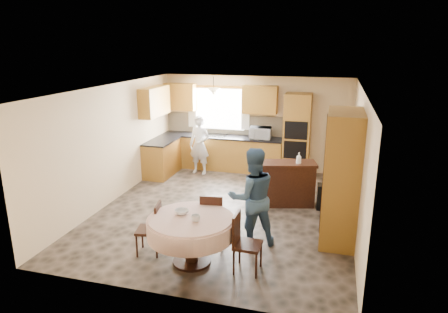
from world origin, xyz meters
TOP-DOWN VIEW (x-y plane):
  - floor at (0.00, 0.00)m, footprint 5.00×6.00m
  - ceiling at (0.00, 0.00)m, footprint 5.00×6.00m
  - wall_back at (0.00, 3.00)m, footprint 5.00×0.02m
  - wall_front at (0.00, -3.00)m, footprint 5.00×0.02m
  - wall_left at (-2.50, 0.00)m, footprint 0.02×6.00m
  - wall_right at (2.50, 0.00)m, footprint 0.02×6.00m
  - window at (-1.00, 2.98)m, footprint 1.40×0.03m
  - curtain_left at (-1.75, 2.93)m, footprint 0.22×0.02m
  - curtain_right at (-0.25, 2.93)m, footprint 0.22×0.02m
  - base_cab_back at (-0.85, 2.70)m, footprint 3.30×0.60m
  - counter_back at (-0.85, 2.70)m, footprint 3.30×0.64m
  - base_cab_left at (-2.20, 1.80)m, footprint 0.60×1.20m
  - counter_left at (-2.20, 1.80)m, footprint 0.64×1.20m
  - backsplash at (-0.85, 2.99)m, footprint 3.30×0.02m
  - wall_cab_left at (-2.05, 2.83)m, footprint 0.85×0.33m
  - wall_cab_right at (0.15, 2.83)m, footprint 0.90×0.33m
  - wall_cab_side at (-2.33, 1.80)m, footprint 0.33×1.20m
  - oven_tower at (1.15, 2.69)m, footprint 0.66×0.62m
  - oven_upper at (1.15, 2.38)m, footprint 0.56×0.01m
  - oven_lower at (1.15, 2.38)m, footprint 0.56×0.01m
  - pendant at (-1.00, 2.50)m, footprint 0.36×0.36m
  - sideboard at (1.14, 0.64)m, footprint 1.32×0.80m
  - space_heater at (1.99, 0.61)m, footprint 0.40×0.29m
  - cupboard at (2.22, -0.64)m, footprint 0.59×1.18m
  - dining_table at (0.03, -2.11)m, footprint 1.35×1.35m
  - chair_left at (-0.68, -1.99)m, footprint 0.44×0.44m
  - chair_back at (0.17, -1.46)m, footprint 0.45×0.45m
  - chair_right at (0.84, -2.10)m, footprint 0.40×0.40m
  - framed_picture at (2.47, 1.36)m, footprint 0.06×0.53m
  - microwave at (0.21, 2.65)m, footprint 0.58×0.41m
  - person_sink at (-1.29, 2.17)m, footprint 0.60×0.43m
  - person_dining at (0.80, -1.25)m, footprint 1.03×0.95m
  - bowl_sideboard at (0.90, 0.64)m, footprint 0.27×0.27m
  - bottle_sideboard at (1.39, 0.64)m, footprint 0.13×0.13m
  - cup_table at (0.15, -2.23)m, footprint 0.15×0.15m
  - bowl_table at (-0.15, -2.03)m, footprint 0.28×0.28m

SIDE VIEW (x-z plane):
  - floor at x=0.00m, z-range -0.01..0.01m
  - space_heater at x=1.99m, z-range 0.00..0.53m
  - sideboard at x=1.14m, z-range 0.00..0.88m
  - base_cab_back at x=-0.85m, z-range 0.00..0.88m
  - base_cab_left at x=-2.20m, z-range 0.00..0.88m
  - chair_left at x=-0.68m, z-range 0.05..0.91m
  - chair_right at x=0.84m, z-range 0.05..0.96m
  - chair_back at x=0.17m, z-range 0.05..0.97m
  - dining_table at x=0.03m, z-range 0.21..0.98m
  - oven_lower at x=1.15m, z-range 0.53..0.97m
  - person_sink at x=-1.29m, z-range 0.00..1.53m
  - bowl_table at x=-0.15m, z-range 0.77..0.84m
  - cup_table at x=0.15m, z-range 0.77..0.87m
  - person_dining at x=0.80m, z-range 0.00..1.70m
  - counter_back at x=-0.85m, z-range 0.88..0.92m
  - counter_left at x=-2.20m, z-range 0.88..0.92m
  - bowl_sideboard at x=0.90m, z-range 0.88..0.93m
  - bottle_sideboard at x=1.39m, z-range 0.88..1.16m
  - oven_tower at x=1.15m, z-range 0.00..2.12m
  - microwave at x=0.21m, z-range 0.92..1.22m
  - cupboard at x=2.22m, z-range 0.00..2.26m
  - backsplash at x=-0.85m, z-range 0.90..1.46m
  - wall_back at x=0.00m, z-range 0.00..2.50m
  - wall_front at x=0.00m, z-range 0.00..2.50m
  - wall_left at x=-2.50m, z-range 0.00..2.50m
  - wall_right at x=2.50m, z-range 0.00..2.50m
  - oven_upper at x=1.15m, z-range 1.02..1.48m
  - framed_picture at x=2.47m, z-range 1.35..1.79m
  - window at x=-1.00m, z-range 1.05..2.15m
  - curtain_left at x=-1.75m, z-range 1.08..2.22m
  - curtain_right at x=-0.25m, z-range 1.08..2.22m
  - wall_cab_left at x=-2.05m, z-range 1.55..2.27m
  - wall_cab_right at x=0.15m, z-range 1.55..2.27m
  - wall_cab_side at x=-2.33m, z-range 1.55..2.27m
  - pendant at x=-1.00m, z-range 2.03..2.21m
  - ceiling at x=0.00m, z-range 2.50..2.50m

